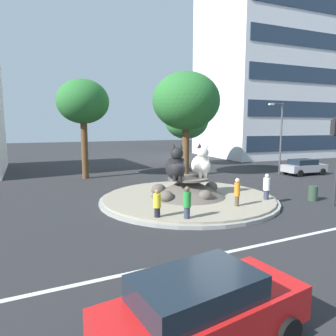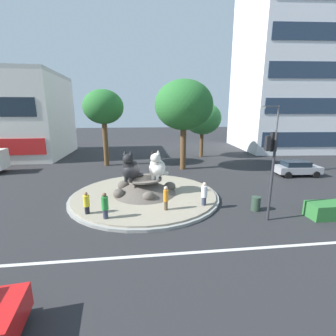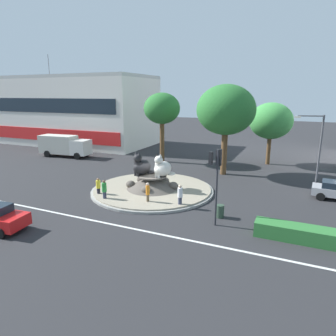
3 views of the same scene
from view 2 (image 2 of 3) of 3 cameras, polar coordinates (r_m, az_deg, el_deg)
The scene contains 17 objects.
ground_plane at distance 17.40m, azimuth -5.63°, elevation -7.00°, with size 160.00×160.00×0.00m, color #28282B.
lane_centreline at distance 10.86m, azimuth -4.74°, elevation -20.54°, with size 112.00×0.20×0.01m, color silver.
roundabout_island at distance 17.25m, azimuth -5.70°, elevation -5.54°, with size 10.70×10.70×1.44m.
cat_statue_black at distance 16.56m, azimuth -9.14°, elevation -0.15°, with size 1.74×2.10×2.12m.
cat_statue_white at distance 16.83m, azimuth -2.66°, elevation 0.17°, with size 1.87×2.15×2.07m.
traffic_light_mast at distance 13.94m, azimuth 23.97°, elevation 2.45°, with size 0.73×0.51×5.03m.
office_tower at distance 46.71m, azimuth 30.41°, elevation 21.26°, with size 20.63×16.28×27.56m.
broadleaf_tree_behind_island at distance 27.55m, azimuth -15.49°, elevation 14.01°, with size 4.41×4.41×8.51m.
second_tree_near_tower at distance 24.92m, azimuth 3.87°, elevation 14.98°, with size 6.00×6.00×9.33m.
third_tree_left at distance 32.42m, azimuth 8.39°, elevation 11.86°, with size 5.03×5.03×7.39m.
streetlight_arm at distance 25.42m, azimuth 24.42°, elevation 7.51°, with size 2.31×0.81×6.69m.
pedestrian_green_shirt at distance 13.55m, azimuth -15.11°, elevation -9.25°, with size 0.38×0.38×1.79m.
pedestrian_orange_shirt at distance 14.17m, azimuth -0.53°, elevation -7.60°, with size 0.30×0.30×1.79m.
pedestrian_white_shirt at distance 15.06m, azimuth 8.81°, elevation -6.58°, with size 0.38×0.38×1.80m.
pedestrian_yellow_shirt at distance 14.50m, azimuth -19.23°, elevation -8.42°, with size 0.36×0.36×1.62m.
sedan_on_far_lane at distance 25.93m, azimuth 28.91°, elevation 0.01°, with size 4.26×2.18×1.47m.
litter_bin at distance 15.90m, azimuth 20.64°, elevation -8.13°, with size 0.56×0.56×0.90m.
Camera 2 is at (-0.22, -16.31, 6.07)m, focal length 24.98 mm.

